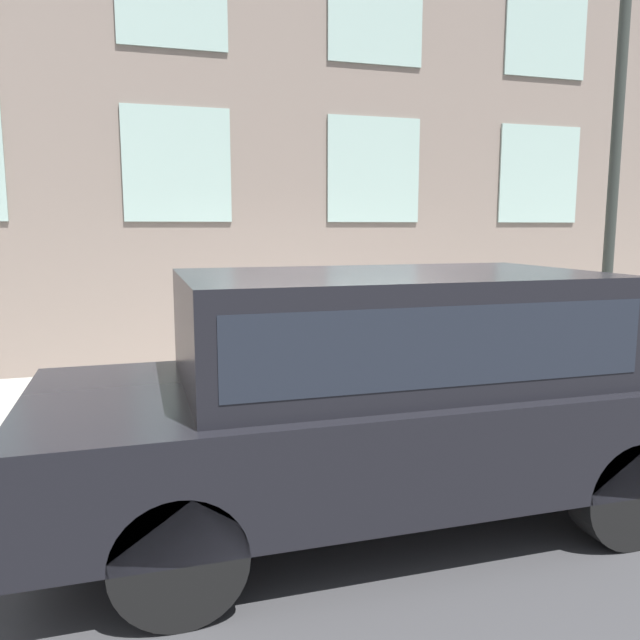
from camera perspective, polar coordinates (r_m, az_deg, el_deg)
ground_plane at (r=6.02m, az=3.41°, el=-11.32°), size 80.00×80.00×0.00m
sidewalk at (r=7.42m, az=-0.76°, el=-6.86°), size 3.15×60.00×0.14m
building_facade at (r=9.11m, az=-4.01°, el=22.73°), size 0.33×40.00×8.55m
fire_hydrant at (r=6.28m, az=3.73°, el=-4.83°), size 0.33×0.44×0.87m
person at (r=6.29m, az=-3.71°, el=-1.63°), size 0.32×0.21×1.31m
parked_truck_charcoal_near at (r=4.35m, az=5.70°, el=-5.47°), size 1.87×4.52×1.73m
street_lamp at (r=8.14m, az=25.90°, el=20.97°), size 0.36×0.36×6.13m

